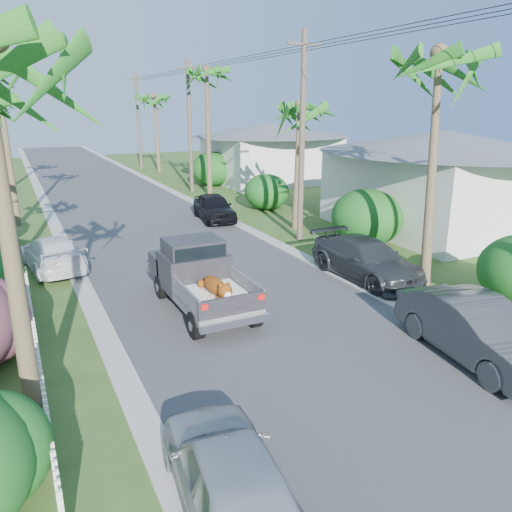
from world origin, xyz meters
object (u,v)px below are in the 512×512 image
parked_car_rn (477,330)px  palm_r_a (444,56)px  parked_car_rm (366,260)px  utility_pole_b (302,138)px  palm_r_d (155,96)px  house_right_near (439,184)px  pickup_truck (197,274)px  palm_r_c (207,71)px  utility_pole_c (190,126)px  palm_r_b (299,106)px  parked_car_rf (214,207)px  house_right_far (270,155)px  parked_car_lf (52,254)px  utility_pole_d (138,120)px  parked_car_ln (230,478)px

parked_car_rn → palm_r_a: palm_r_a is taller
parked_car_rm → utility_pole_b: bearing=82.0°
palm_r_d → house_right_near: palm_r_d is taller
palm_r_d → pickup_truck: bearing=-103.5°
palm_r_c → utility_pole_c: size_ratio=1.04×
parked_car_rm → palm_r_c: palm_r_c is taller
pickup_truck → parked_car_rn: (4.88, -6.27, -0.26)m
palm_r_b → palm_r_c: size_ratio=0.77×
pickup_truck → utility_pole_b: bearing=37.7°
parked_car_rf → palm_r_c: bearing=77.6°
house_right_far → palm_r_b: bearing=-113.1°
parked_car_lf → utility_pole_b: (10.60, -0.36, 3.97)m
pickup_truck → utility_pole_b: (6.87, 5.32, 3.59)m
palm_r_c → utility_pole_d: 17.37m
parked_car_rn → parked_car_lf: bearing=133.5°
parked_car_ln → palm_r_d: 42.14m
utility_pole_b → house_right_near: bearing=-7.7°
parked_car_rn → palm_r_d: bearing=93.4°
parked_car_ln → palm_r_b: (10.28, 15.44, 5.28)m
parked_car_ln → palm_r_a: (9.98, 6.44, 6.75)m
parked_car_rf → palm_r_b: palm_r_b is taller
parked_car_ln → house_right_far: house_right_far is taller
palm_r_a → utility_pole_d: 37.11m
palm_r_a → house_right_near: palm_r_a is taller
palm_r_c → utility_pole_c: (-0.60, 2.00, -3.51)m
parked_car_lf → palm_r_a: palm_r_a is taller
palm_r_c → parked_car_rn: bearing=-96.0°
parked_car_rm → parked_car_rf: bearing=95.4°
parked_car_rf → utility_pole_b: bearing=-63.4°
parked_car_rn → utility_pole_c: bearing=93.4°
palm_r_b → utility_pole_b: 2.61m
utility_pole_b → utility_pole_c: (0.00, 15.00, 0.00)m
parked_car_ln → palm_r_d: bearing=-97.3°
parked_car_lf → house_right_far: size_ratio=0.49×
pickup_truck → parked_car_rm: 6.24m
palm_r_b → house_right_far: size_ratio=0.80×
palm_r_d → utility_pole_b: size_ratio=0.89×
utility_pole_d → house_right_near: bearing=-76.6°
utility_pole_c → palm_r_b: bearing=-85.6°
parked_car_lf → parked_car_rf: bearing=-156.2°
house_right_far → utility_pole_d: size_ratio=1.00×
parked_car_lf → house_right_near: 18.12m
palm_r_b → parked_car_rn: bearing=-102.4°
palm_r_c → parked_car_rf: bearing=-109.4°
palm_r_d → utility_pole_c: bearing=-94.3°
parked_car_rn → utility_pole_d: utility_pole_d is taller
parked_car_rf → house_right_far: size_ratio=0.46×
palm_r_a → palm_r_d: size_ratio=1.09×
parked_car_rn → utility_pole_b: bearing=88.0°
parked_car_rn → parked_car_ln: bearing=-158.0°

